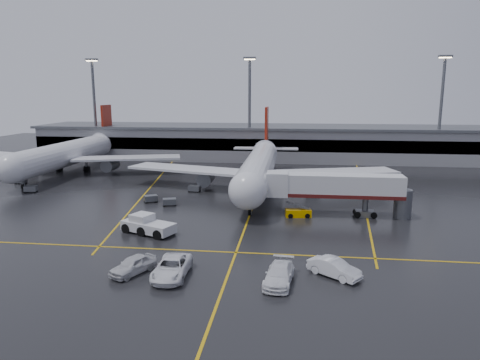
# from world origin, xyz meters

# --- Properties ---
(ground) EXTENTS (220.00, 220.00, 0.00)m
(ground) POSITION_xyz_m (0.00, 0.00, 0.00)
(ground) COLOR black
(ground) RESTS_ON ground
(apron_line_centre) EXTENTS (0.25, 90.00, 0.02)m
(apron_line_centre) POSITION_xyz_m (0.00, 0.00, 0.01)
(apron_line_centre) COLOR gold
(apron_line_centre) RESTS_ON ground
(apron_line_stop) EXTENTS (60.00, 0.25, 0.02)m
(apron_line_stop) POSITION_xyz_m (0.00, -22.00, 0.01)
(apron_line_stop) COLOR gold
(apron_line_stop) RESTS_ON ground
(apron_line_left) EXTENTS (9.99, 69.35, 0.02)m
(apron_line_left) POSITION_xyz_m (-20.00, 10.00, 0.01)
(apron_line_left) COLOR gold
(apron_line_left) RESTS_ON ground
(apron_line_right) EXTENTS (7.57, 69.64, 0.02)m
(apron_line_right) POSITION_xyz_m (18.00, 10.00, 0.01)
(apron_line_right) COLOR gold
(apron_line_right) RESTS_ON ground
(terminal) EXTENTS (122.00, 19.00, 8.60)m
(terminal) POSITION_xyz_m (0.00, 47.93, 4.32)
(terminal) COLOR gray
(terminal) RESTS_ON ground
(light_mast_left) EXTENTS (3.00, 1.20, 25.45)m
(light_mast_left) POSITION_xyz_m (-45.00, 42.00, 14.47)
(light_mast_left) COLOR #595B60
(light_mast_left) RESTS_ON ground
(light_mast_mid) EXTENTS (3.00, 1.20, 25.45)m
(light_mast_mid) POSITION_xyz_m (-5.00, 42.00, 14.47)
(light_mast_mid) COLOR #595B60
(light_mast_mid) RESTS_ON ground
(light_mast_right) EXTENTS (3.00, 1.20, 25.45)m
(light_mast_right) POSITION_xyz_m (40.00, 42.00, 14.47)
(light_mast_right) COLOR #595B60
(light_mast_right) RESTS_ON ground
(main_airliner) EXTENTS (48.80, 45.60, 14.10)m
(main_airliner) POSITION_xyz_m (0.00, 9.70, 4.21)
(main_airliner) COLOR silver
(main_airliner) RESTS_ON ground
(second_airliner) EXTENTS (48.80, 45.60, 14.10)m
(second_airliner) POSITION_xyz_m (-42.00, 21.70, 4.21)
(second_airliner) COLOR silver
(second_airliner) RESTS_ON ground
(jet_bridge) EXTENTS (19.90, 3.40, 6.05)m
(jet_bridge) POSITION_xyz_m (11.87, -6.00, 3.93)
(jet_bridge) COLOR silver
(jet_bridge) RESTS_ON ground
(pushback_tractor) EXTENTS (7.31, 5.15, 2.42)m
(pushback_tractor) POSITION_xyz_m (-11.70, -16.67, 0.96)
(pushback_tractor) COLOR silver
(pushback_tractor) RESTS_ON ground
(belt_loader) EXTENTS (3.69, 2.08, 2.23)m
(belt_loader) POSITION_xyz_m (6.80, -7.10, 0.55)
(belt_loader) COLOR #E7A200
(belt_loader) RESTS_ON ground
(service_van_a) EXTENTS (3.08, 6.42, 1.76)m
(service_van_a) POSITION_xyz_m (-5.17, -28.95, 0.88)
(service_van_a) COLOR white
(service_van_a) RESTS_ON ground
(service_van_b) EXTENTS (3.02, 6.06, 1.69)m
(service_van_b) POSITION_xyz_m (4.89, -29.20, 0.85)
(service_van_b) COLOR white
(service_van_b) RESTS_ON ground
(service_van_c) EXTENTS (5.17, 4.57, 1.70)m
(service_van_c) POSITION_xyz_m (9.95, -27.10, 0.85)
(service_van_c) COLOR white
(service_van_c) RESTS_ON ground
(service_van_d) EXTENTS (4.02, 5.31, 1.68)m
(service_van_d) POSITION_xyz_m (-9.03, -28.66, 0.84)
(service_van_d) COLOR silver
(service_van_d) RESTS_ON ground
(baggage_cart_a) EXTENTS (2.29, 1.82, 1.12)m
(baggage_cart_a) POSITION_xyz_m (-12.72, -3.29, 0.63)
(baggage_cart_a) COLOR #595B60
(baggage_cart_a) RESTS_ON ground
(baggage_cart_b) EXTENTS (2.38, 2.12, 1.12)m
(baggage_cart_b) POSITION_xyz_m (-16.24, -1.59, 0.63)
(baggage_cart_b) COLOR #595B60
(baggage_cart_b) RESTS_ON ground
(baggage_cart_c) EXTENTS (2.13, 1.51, 1.12)m
(baggage_cart_c) POSITION_xyz_m (-11.05, 6.48, 0.63)
(baggage_cart_c) COLOR #595B60
(baggage_cart_c) RESTS_ON ground
(baggage_cart_d) EXTENTS (2.10, 1.46, 1.12)m
(baggage_cart_d) POSITION_xyz_m (-45.44, 9.42, 0.63)
(baggage_cart_d) COLOR #595B60
(baggage_cart_d) RESTS_ON ground
(baggage_cart_e) EXTENTS (2.25, 1.73, 1.12)m
(baggage_cart_e) POSITION_xyz_m (-39.24, 2.80, 0.63)
(baggage_cart_e) COLOR #595B60
(baggage_cart_e) RESTS_ON ground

